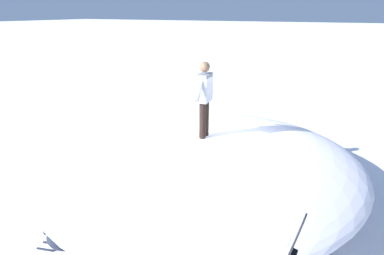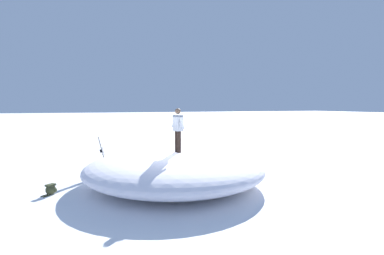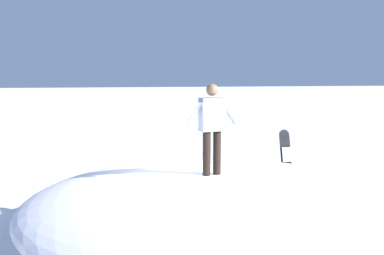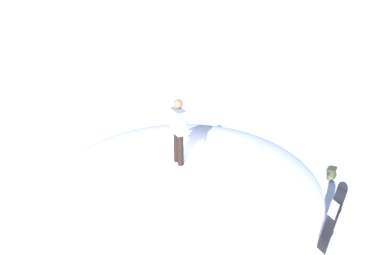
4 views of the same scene
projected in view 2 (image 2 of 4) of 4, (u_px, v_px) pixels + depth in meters
The scene contains 6 objects.
ground at pixel (175, 189), 10.67m from camera, with size 240.00×240.00×0.00m, color white.
snow_mound at pixel (174, 168), 11.23m from camera, with size 6.99×6.54×1.21m, color white.
snowboarder_standing at pixel (178, 127), 11.05m from camera, with size 0.27×0.99×1.61m.
snowboard_primary_upright at pixel (103, 155), 12.81m from camera, with size 0.39×0.28×1.62m.
backpack_near at pixel (181, 162), 14.46m from camera, with size 0.67×0.40×0.41m.
backpack_far at pixel (51, 189), 9.94m from camera, with size 0.51×0.47×0.35m.
Camera 2 is at (-3.27, -9.98, 2.92)m, focal length 28.44 mm.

